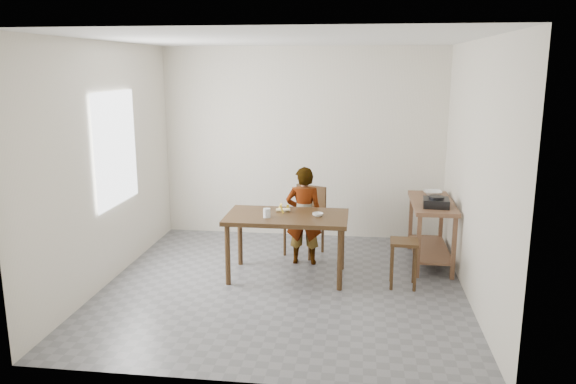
# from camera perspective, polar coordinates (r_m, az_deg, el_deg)

# --- Properties ---
(floor) EXTENTS (4.00, 4.00, 0.04)m
(floor) POSITION_cam_1_polar(r_m,az_deg,el_deg) (6.43, -0.46, -9.68)
(floor) COLOR slate
(floor) RESTS_ON ground
(ceiling) EXTENTS (4.00, 4.00, 0.04)m
(ceiling) POSITION_cam_1_polar(r_m,az_deg,el_deg) (5.96, -0.51, 15.49)
(ceiling) COLOR white
(ceiling) RESTS_ON wall_back
(wall_back) EXTENTS (4.00, 0.04, 2.70)m
(wall_back) POSITION_cam_1_polar(r_m,az_deg,el_deg) (8.03, 1.49, 4.97)
(wall_back) COLOR silver
(wall_back) RESTS_ON ground
(wall_front) EXTENTS (4.00, 0.04, 2.70)m
(wall_front) POSITION_cam_1_polar(r_m,az_deg,el_deg) (4.10, -4.34, -2.61)
(wall_front) COLOR silver
(wall_front) RESTS_ON ground
(wall_left) EXTENTS (0.04, 4.00, 2.70)m
(wall_left) POSITION_cam_1_polar(r_m,az_deg,el_deg) (6.63, -18.08, 2.69)
(wall_left) COLOR silver
(wall_left) RESTS_ON ground
(wall_right) EXTENTS (0.04, 4.00, 2.70)m
(wall_right) POSITION_cam_1_polar(r_m,az_deg,el_deg) (6.11, 18.64, 1.85)
(wall_right) COLOR silver
(wall_right) RESTS_ON ground
(window_pane) EXTENTS (0.02, 1.10, 1.30)m
(window_pane) POSITION_cam_1_polar(r_m,az_deg,el_deg) (6.76, -17.07, 4.24)
(window_pane) COLOR white
(window_pane) RESTS_ON wall_left
(dining_table) EXTENTS (1.40, 0.80, 0.75)m
(dining_table) POSITION_cam_1_polar(r_m,az_deg,el_deg) (6.58, -0.11, -5.51)
(dining_table) COLOR #402A15
(dining_table) RESTS_ON floor
(prep_counter) EXTENTS (0.50, 1.20, 0.80)m
(prep_counter) POSITION_cam_1_polar(r_m,az_deg,el_deg) (7.24, 14.28, -3.98)
(prep_counter) COLOR brown
(prep_counter) RESTS_ON floor
(child) EXTENTS (0.46, 0.31, 1.23)m
(child) POSITION_cam_1_polar(r_m,az_deg,el_deg) (6.96, 1.62, -2.42)
(child) COLOR white
(child) RESTS_ON floor
(dining_chair) EXTENTS (0.56, 0.56, 0.89)m
(dining_chair) POSITION_cam_1_polar(r_m,az_deg,el_deg) (7.34, 1.63, -3.00)
(dining_chair) COLOR #402A15
(dining_chair) RESTS_ON floor
(stool) EXTENTS (0.32, 0.32, 0.54)m
(stool) POSITION_cam_1_polar(r_m,az_deg,el_deg) (6.46, 11.62, -7.13)
(stool) COLOR #402A15
(stool) RESTS_ON floor
(glass_tumbler) EXTENTS (0.10, 0.10, 0.10)m
(glass_tumbler) POSITION_cam_1_polar(r_m,az_deg,el_deg) (6.36, -2.16, -2.14)
(glass_tumbler) COLOR white
(glass_tumbler) RESTS_ON dining_table
(small_bowl) EXTENTS (0.15, 0.15, 0.04)m
(small_bowl) POSITION_cam_1_polar(r_m,az_deg,el_deg) (6.41, 3.04, -2.32)
(small_bowl) COLOR white
(small_bowl) RESTS_ON dining_table
(banana) EXTENTS (0.20, 0.15, 0.07)m
(banana) POSITION_cam_1_polar(r_m,az_deg,el_deg) (6.59, -0.50, -1.77)
(banana) COLOR #FFE253
(banana) RESTS_ON dining_table
(serving_bowl) EXTENTS (0.25, 0.25, 0.06)m
(serving_bowl) POSITION_cam_1_polar(r_m,az_deg,el_deg) (7.46, 14.48, -0.10)
(serving_bowl) COLOR white
(serving_bowl) RESTS_ON prep_counter
(gas_burner) EXTENTS (0.32, 0.32, 0.10)m
(gas_burner) POSITION_cam_1_polar(r_m,az_deg,el_deg) (6.86, 14.81, -1.06)
(gas_burner) COLOR black
(gas_burner) RESTS_ON prep_counter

